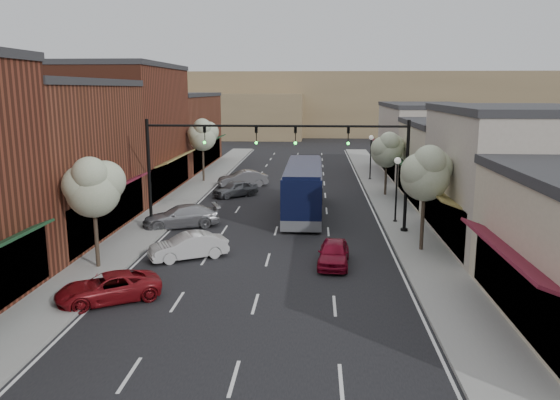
% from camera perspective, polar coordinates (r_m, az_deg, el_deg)
% --- Properties ---
extents(ground, '(160.00, 160.00, 0.00)m').
position_cam_1_polar(ground, '(26.90, -1.67, -7.58)').
color(ground, black).
rests_on(ground, ground).
extents(sidewalk_left, '(2.80, 73.00, 0.15)m').
position_cam_1_polar(sidewalk_left, '(45.96, -9.96, 0.39)').
color(sidewalk_left, gray).
rests_on(sidewalk_left, ground).
extents(sidewalk_right, '(2.80, 73.00, 0.15)m').
position_cam_1_polar(sidewalk_right, '(45.07, 11.28, 0.12)').
color(sidewalk_right, gray).
rests_on(sidewalk_right, ground).
extents(curb_left, '(0.25, 73.00, 0.17)m').
position_cam_1_polar(curb_left, '(45.65, -8.25, 0.37)').
color(curb_left, gray).
rests_on(curb_left, ground).
extents(curb_right, '(0.25, 73.00, 0.17)m').
position_cam_1_polar(curb_right, '(44.90, 9.51, 0.14)').
color(curb_right, gray).
rests_on(curb_right, ground).
extents(bldg_left_midnear, '(10.14, 14.10, 9.40)m').
position_cam_1_polar(bldg_left_midnear, '(35.71, -24.16, 3.84)').
color(bldg_left_midnear, brown).
rests_on(bldg_left_midnear, ground).
extents(bldg_left_midfar, '(10.14, 14.10, 10.90)m').
position_cam_1_polar(bldg_left_midfar, '(48.40, -16.55, 7.01)').
color(bldg_left_midfar, maroon).
rests_on(bldg_left_midfar, ground).
extents(bldg_left_far, '(10.14, 18.10, 8.40)m').
position_cam_1_polar(bldg_left_far, '(63.70, -11.52, 7.09)').
color(bldg_left_far, brown).
rests_on(bldg_left_far, ground).
extents(bldg_right_midnear, '(9.14, 12.10, 7.90)m').
position_cam_1_polar(bldg_right_midnear, '(33.64, 23.31, 2.21)').
color(bldg_right_midnear, '#B3A699').
rests_on(bldg_right_midnear, ground).
extents(bldg_right_midfar, '(9.14, 12.10, 6.40)m').
position_cam_1_polar(bldg_right_midfar, '(45.11, 18.21, 3.76)').
color(bldg_right_midfar, beige).
rests_on(bldg_right_midfar, ground).
extents(bldg_right_far, '(9.14, 16.10, 7.40)m').
position_cam_1_polar(bldg_right_far, '(58.64, 14.90, 6.09)').
color(bldg_right_far, '#B3A699').
rests_on(bldg_right_far, ground).
extents(hill_far, '(120.00, 30.00, 12.00)m').
position_cam_1_polar(hill_far, '(115.37, 2.57, 10.09)').
color(hill_far, '#7A6647').
rests_on(hill_far, ground).
extents(hill_near, '(50.00, 20.00, 8.00)m').
position_cam_1_polar(hill_near, '(107.00, -11.25, 8.71)').
color(hill_near, '#7A6647').
rests_on(hill_near, ground).
extents(signal_mast_right, '(8.22, 0.46, 7.00)m').
position_cam_1_polar(signal_mast_right, '(33.72, 9.16, 4.25)').
color(signal_mast_right, black).
rests_on(signal_mast_right, ground).
extents(signal_mast_left, '(8.22, 0.46, 7.00)m').
position_cam_1_polar(signal_mast_left, '(34.52, -9.81, 4.39)').
color(signal_mast_left, black).
rests_on(signal_mast_left, ground).
extents(tree_right_near, '(2.85, 2.65, 5.95)m').
position_cam_1_polar(tree_right_near, '(30.16, 15.03, 2.83)').
color(tree_right_near, '#47382B').
rests_on(tree_right_near, ground).
extents(tree_right_far, '(2.85, 2.65, 5.43)m').
position_cam_1_polar(tree_right_far, '(45.89, 11.17, 5.28)').
color(tree_right_far, '#47382B').
rests_on(tree_right_far, ground).
extents(tree_left_near, '(2.85, 2.65, 5.69)m').
position_cam_1_polar(tree_left_near, '(27.80, -18.93, 1.41)').
color(tree_left_near, '#47382B').
rests_on(tree_left_near, ground).
extents(tree_left_far, '(2.85, 2.65, 6.13)m').
position_cam_1_polar(tree_left_far, '(52.52, -8.07, 6.81)').
color(tree_left_far, '#47382B').
rests_on(tree_left_far, ground).
extents(lamp_post_near, '(0.44, 0.44, 4.44)m').
position_cam_1_polar(lamp_post_near, '(36.67, 12.12, 2.16)').
color(lamp_post_near, black).
rests_on(lamp_post_near, ground).
extents(lamp_post_far, '(0.44, 0.44, 4.44)m').
position_cam_1_polar(lamp_post_far, '(53.89, 9.47, 5.18)').
color(lamp_post_far, black).
rests_on(lamp_post_far, ground).
extents(coach_bus, '(2.63, 11.71, 3.58)m').
position_cam_1_polar(coach_bus, '(38.86, 2.47, 1.22)').
color(coach_bus, black).
rests_on(coach_bus, ground).
extents(red_hatchback, '(1.81, 3.89, 1.29)m').
position_cam_1_polar(red_hatchback, '(27.90, 5.63, -5.53)').
color(red_hatchback, maroon).
rests_on(red_hatchback, ground).
extents(parked_car_a, '(4.72, 3.85, 1.20)m').
position_cam_1_polar(parked_car_a, '(24.33, -17.49, -8.73)').
color(parked_car_a, maroon).
rests_on(parked_car_a, ground).
extents(parked_car_b, '(4.28, 3.24, 1.35)m').
position_cam_1_polar(parked_car_b, '(29.23, -9.56, -4.78)').
color(parked_car_b, silver).
rests_on(parked_car_b, ground).
extents(parked_car_c, '(5.31, 3.60, 1.43)m').
position_cam_1_polar(parked_car_c, '(35.90, -10.28, -1.69)').
color(parked_car_c, '#9A9A9F').
rests_on(parked_car_c, ground).
extents(parked_car_d, '(3.98, 3.73, 1.33)m').
position_cam_1_polar(parked_car_d, '(45.51, -4.70, 1.17)').
color(parked_car_d, '#515458').
rests_on(parked_car_d, ground).
extents(parked_car_e, '(4.76, 3.11, 1.48)m').
position_cam_1_polar(parked_car_e, '(50.20, -3.90, 2.24)').
color(parked_car_e, gray).
rests_on(parked_car_e, ground).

